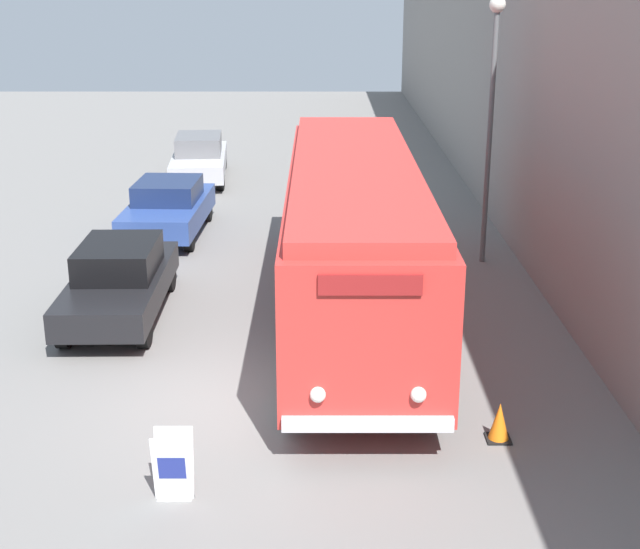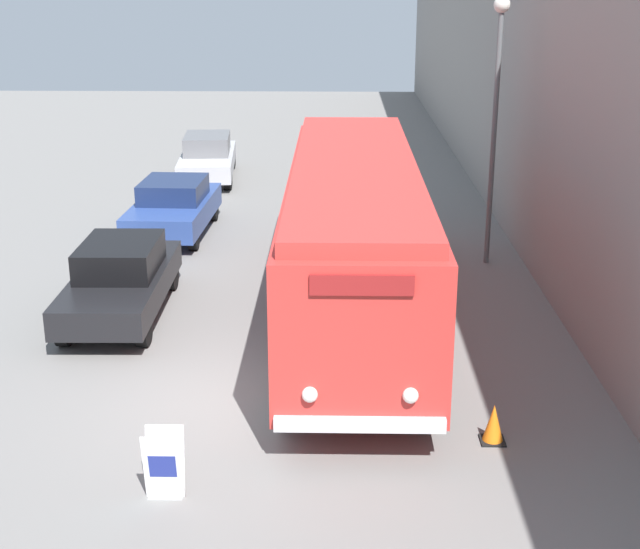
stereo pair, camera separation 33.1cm
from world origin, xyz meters
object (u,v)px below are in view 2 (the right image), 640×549
(sign_board, at_px, (164,465))
(parked_car_near, at_px, (121,279))
(traffic_cone, at_px, (493,424))
(vintage_bus, at_px, (354,230))
(streetlamp, at_px, (496,94))
(parked_car_mid, at_px, (174,207))
(parked_car_far, at_px, (208,157))

(sign_board, bearing_deg, parked_car_near, 107.55)
(parked_car_near, relative_size, traffic_cone, 7.66)
(vintage_bus, distance_m, streetlamp, 5.34)
(parked_car_mid, xyz_separation_m, traffic_cone, (6.58, -10.91, -0.44))
(parked_car_near, xyz_separation_m, traffic_cone, (6.58, -5.02, -0.47))
(parked_car_far, height_order, traffic_cone, parked_car_far)
(parked_car_far, distance_m, traffic_cone, 18.76)
(parked_car_mid, height_order, parked_car_far, parked_car_far)
(vintage_bus, xyz_separation_m, parked_car_mid, (-4.61, 6.00, -1.09))
(traffic_cone, bearing_deg, vintage_bus, 111.83)
(parked_car_mid, bearing_deg, parked_car_far, 92.55)
(streetlamp, height_order, parked_car_mid, streetlamp)
(parked_car_near, distance_m, parked_car_mid, 5.89)
(vintage_bus, bearing_deg, streetlamp, 48.92)
(parked_car_near, relative_size, parked_car_mid, 1.06)
(sign_board, bearing_deg, streetlamp, 60.41)
(sign_board, distance_m, parked_car_mid, 12.62)
(streetlamp, distance_m, parked_car_far, 12.35)
(sign_board, xyz_separation_m, parked_car_far, (-2.11, 19.09, 0.27))
(vintage_bus, distance_m, sign_board, 7.06)
(parked_car_near, bearing_deg, vintage_bus, -2.16)
(streetlamp, distance_m, parked_car_mid, 8.77)
(vintage_bus, relative_size, traffic_cone, 19.32)
(sign_board, bearing_deg, traffic_cone, 18.88)
(streetlamp, relative_size, traffic_cone, 10.24)
(sign_board, bearing_deg, vintage_bus, 68.48)
(traffic_cone, bearing_deg, sign_board, -161.12)
(parked_car_near, bearing_deg, parked_car_mid, 89.10)
(traffic_cone, bearing_deg, parked_car_far, 110.67)
(parked_car_far, bearing_deg, traffic_cone, -73.85)
(vintage_bus, distance_m, parked_car_mid, 7.65)
(parked_car_near, bearing_deg, sign_board, -73.27)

